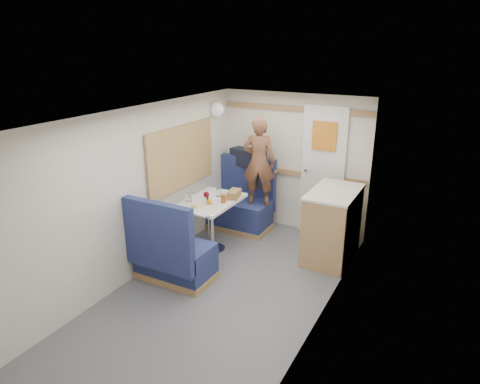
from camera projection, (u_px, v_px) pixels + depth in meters
The scene contains 27 objects.
floor at pixel (215, 300), 4.66m from camera, with size 4.50×4.50×0.00m, color #515156.
ceiling at pixel (210, 117), 3.99m from camera, with size 4.50×4.50×0.00m, color silver.
wall_back at pixel (294, 163), 6.20m from camera, with size 2.20×0.02×2.00m, color silver.
wall_left at pixel (129, 198), 4.81m from camera, with size 0.02×4.50×2.00m, color silver.
wall_right at pixel (317, 237), 3.84m from camera, with size 0.02×4.50×2.00m, color silver.
oak_trim_low at pixel (293, 173), 6.23m from camera, with size 2.15×0.02×0.08m, color #9B7A46.
oak_trim_high at pixel (295, 109), 5.92m from camera, with size 2.15×0.02×0.08m, color #9B7A46.
side_window at pixel (181, 157), 5.55m from camera, with size 0.04×1.30×0.72m, color gray.
rear_door at pixel (323, 169), 5.98m from camera, with size 0.62×0.12×1.86m.
dinette_table at pixel (211, 211), 5.59m from camera, with size 0.62×0.92×0.72m.
bench_far at pixel (242, 209), 6.40m from camera, with size 0.90×0.59×1.05m.
bench_near at pixel (172, 257), 4.96m from camera, with size 0.90×0.59×1.05m.
ledge at pixel (249, 167), 6.42m from camera, with size 0.90×0.14×0.04m, color #9B7A46.
dome_light at pixel (217, 109), 6.08m from camera, with size 0.20×0.20×0.20m, color white.
galley_counter at pixel (332, 224), 5.43m from camera, with size 0.57×0.92×0.92m.
person at pixel (259, 162), 5.96m from camera, with size 0.46×0.30×1.25m, color brown.
duffel_bag at pixel (248, 158), 6.38m from camera, with size 0.52×0.25×0.25m, color black.
tray at pixel (205, 210), 5.19m from camera, with size 0.28×0.37×0.02m, color silver.
orange_fruit at pixel (209, 202), 5.34m from camera, with size 0.07×0.07×0.07m, color orange.
cheese_block at pixel (196, 206), 5.24m from camera, with size 0.10×0.06×0.04m, color #DCD37F.
wine_glass at pixel (206, 195), 5.36m from camera, with size 0.08×0.08×0.17m.
tumbler_left at pixel (189, 197), 5.48m from camera, with size 0.07×0.07×0.12m, color white.
tumbler_right at pixel (219, 192), 5.66m from camera, with size 0.07×0.07×0.11m, color white.
beer_glass at pixel (224, 199), 5.44m from camera, with size 0.07×0.07×0.11m, color #914415.
pepper_grinder at pixel (207, 196), 5.52m from camera, with size 0.04×0.04×0.11m, color black.
salt_grinder at pixel (209, 196), 5.53m from camera, with size 0.04×0.04×0.09m, color white.
bread_loaf at pixel (234, 194), 5.61m from camera, with size 0.13×0.24×0.10m, color brown.
Camera 1 is at (2.12, -3.40, 2.66)m, focal length 32.00 mm.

